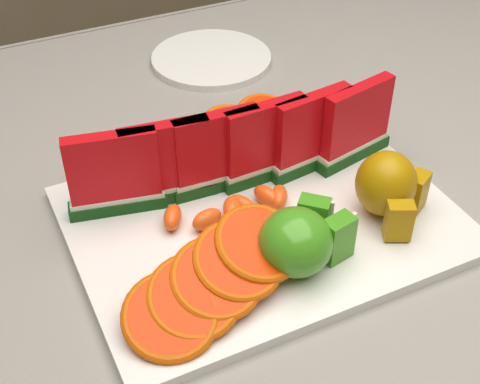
% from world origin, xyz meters
% --- Properties ---
extents(table, '(1.40, 0.90, 0.75)m').
position_xyz_m(table, '(0.00, 0.00, 0.65)').
color(table, '#502F19').
rests_on(table, ground).
extents(tablecloth, '(1.53, 1.03, 0.20)m').
position_xyz_m(tablecloth, '(0.00, 0.00, 0.72)').
color(tablecloth, gray).
rests_on(tablecloth, table).
extents(platter, '(0.40, 0.30, 0.01)m').
position_xyz_m(platter, '(0.01, -0.03, 0.76)').
color(platter, silver).
rests_on(platter, tablecloth).
extents(apple_cluster, '(0.11, 0.09, 0.07)m').
position_xyz_m(apple_cluster, '(0.01, -0.11, 0.80)').
color(apple_cluster, '#31900D').
rests_on(apple_cluster, platter).
extents(pear_cluster, '(0.09, 0.09, 0.07)m').
position_xyz_m(pear_cluster, '(0.13, -0.08, 0.81)').
color(pear_cluster, '#AB9313').
rests_on(pear_cluster, platter).
extents(side_plate, '(0.24, 0.24, 0.01)m').
position_xyz_m(side_plate, '(0.11, 0.33, 0.76)').
color(side_plate, silver).
rests_on(side_plate, tablecloth).
extents(watermelon_row, '(0.39, 0.07, 0.10)m').
position_xyz_m(watermelon_row, '(0.02, 0.03, 0.82)').
color(watermelon_row, '#133E0F').
rests_on(watermelon_row, platter).
extents(orange_fan_front, '(0.21, 0.14, 0.06)m').
position_xyz_m(orange_fan_front, '(-0.08, -0.11, 0.80)').
color(orange_fan_front, '#EE4204').
rests_on(orange_fan_front, platter).
extents(orange_fan_back, '(0.29, 0.11, 0.04)m').
position_xyz_m(orange_fan_back, '(-0.01, 0.10, 0.79)').
color(orange_fan_back, '#EE4204').
rests_on(orange_fan_back, platter).
extents(tangerine_segments, '(0.15, 0.06, 0.02)m').
position_xyz_m(tangerine_segments, '(-0.01, -0.02, 0.78)').
color(tangerine_segments, orange).
rests_on(tangerine_segments, platter).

